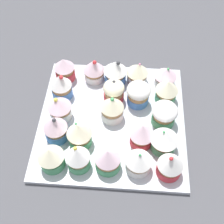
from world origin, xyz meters
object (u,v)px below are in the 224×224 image
at_px(baking_tray, 112,120).
at_px(cupcake_1, 164,139).
at_px(cupcake_2, 164,115).
at_px(cupcake_3, 167,90).
at_px(cupcake_6, 142,134).
at_px(cupcake_8, 137,73).
at_px(cupcake_7, 138,94).
at_px(cupcake_20, 64,69).
at_px(cupcake_13, 78,157).
at_px(cupcake_15, 94,70).
at_px(cupcake_10, 111,108).
at_px(cupcake_4, 166,76).
at_px(cupcake_11, 112,91).
at_px(cupcake_16, 51,157).
at_px(cupcake_18, 60,107).
at_px(cupcake_12, 117,71).
at_px(cupcake_19, 61,86).
at_px(cupcake_5, 139,161).
at_px(cupcake_17, 55,128).
at_px(cupcake_0, 170,164).
at_px(cupcake_9, 106,159).
at_px(cupcake_14, 79,134).

xyz_separation_m(baking_tray, cupcake_1, (-0.08, -0.13, 0.04)).
xyz_separation_m(cupcake_2, cupcake_3, (0.08, -0.01, 0.00)).
distance_m(cupcake_6, cupcake_8, 0.20).
xyz_separation_m(cupcake_7, cupcake_20, (0.07, 0.21, 0.00)).
distance_m(cupcake_13, cupcake_15, 0.28).
height_order(cupcake_7, cupcake_13, cupcake_13).
distance_m(cupcake_10, cupcake_13, 0.16).
relative_size(cupcake_2, cupcake_15, 0.88).
bearing_deg(cupcake_4, cupcake_11, 114.39).
bearing_deg(cupcake_16, cupcake_11, -31.35).
relative_size(baking_tray, cupcake_18, 5.21).
bearing_deg(cupcake_7, cupcake_10, 128.44).
distance_m(cupcake_10, cupcake_12, 0.13).
height_order(cupcake_3, cupcake_19, cupcake_19).
height_order(cupcake_1, cupcake_18, same).
relative_size(cupcake_6, cupcake_15, 0.99).
height_order(cupcake_4, cupcake_16, cupcake_16).
height_order(cupcake_3, cupcake_13, cupcake_13).
bearing_deg(cupcake_15, cupcake_18, 151.36).
xyz_separation_m(cupcake_5, cupcake_12, (0.27, 0.07, 0.01)).
xyz_separation_m(cupcake_6, cupcake_8, (0.20, 0.01, -0.00)).
bearing_deg(cupcake_8, cupcake_1, -162.11).
xyz_separation_m(cupcake_4, cupcake_16, (-0.27, 0.27, 0.00)).
height_order(cupcake_11, cupcake_20, cupcake_20).
distance_m(cupcake_3, cupcake_11, 0.15).
xyz_separation_m(cupcake_2, cupcake_6, (-0.06, 0.06, 0.00)).
relative_size(baking_tray, cupcake_13, 4.92).
relative_size(cupcake_13, cupcake_17, 0.95).
bearing_deg(cupcake_15, cupcake_10, -156.16).
distance_m(cupcake_3, cupcake_10, 0.16).
height_order(cupcake_4, cupcake_6, cupcake_6).
distance_m(cupcake_7, cupcake_16, 0.28).
height_order(cupcake_0, cupcake_8, cupcake_0).
bearing_deg(cupcake_19, cupcake_5, -134.04).
bearing_deg(cupcake_0, cupcake_9, 88.09).
bearing_deg(cupcake_7, cupcake_1, -154.67).
bearing_deg(cupcake_14, cupcake_8, -32.41).
relative_size(cupcake_0, cupcake_1, 1.08).
distance_m(cupcake_1, cupcake_13, 0.21).
distance_m(cupcake_10, cupcake_19, 0.15).
height_order(cupcake_18, cupcake_20, cupcake_20).
distance_m(cupcake_0, cupcake_5, 0.07).
relative_size(cupcake_6, cupcake_7, 1.07).
bearing_deg(cupcake_0, cupcake_17, 74.32).
xyz_separation_m(cupcake_0, cupcake_5, (0.01, 0.07, -0.00)).
relative_size(cupcake_13, cupcake_14, 1.00).
bearing_deg(cupcake_14, cupcake_2, -70.03).
distance_m(cupcake_4, cupcake_16, 0.38).
relative_size(cupcake_5, cupcake_11, 0.99).
height_order(cupcake_4, cupcake_13, cupcake_13).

